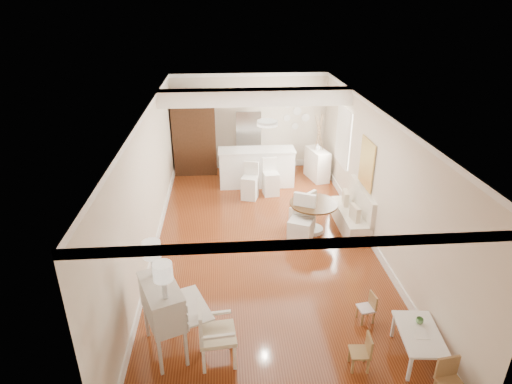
{
  "coord_description": "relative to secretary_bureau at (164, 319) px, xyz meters",
  "views": [
    {
      "loc": [
        -0.76,
        -7.7,
        4.76
      ],
      "look_at": [
        -0.14,
        0.3,
        1.07
      ],
      "focal_mm": 30.0,
      "sensor_mm": 36.0,
      "label": 1
    }
  ],
  "objects": [
    {
      "name": "fridge",
      "position": [
        2.0,
        6.99,
        0.32
      ],
      "size": [
        0.75,
        0.65,
        1.8
      ],
      "primitive_type": "imported",
      "color": "silver",
      "rests_on": "ground"
    },
    {
      "name": "sideboard",
      "position": [
        3.54,
        6.26,
        -0.15
      ],
      "size": [
        0.6,
        0.97,
        0.86
      ],
      "primitive_type": "cube",
      "rotation": [
        0.0,
        0.0,
        0.23
      ],
      "color": "white",
      "rests_on": "ground"
    },
    {
      "name": "banquette",
      "position": [
        3.69,
        3.34,
        -0.09
      ],
      "size": [
        0.52,
        1.6,
        0.98
      ],
      "primitive_type": "cube",
      "color": "silver",
      "rests_on": "ground"
    },
    {
      "name": "branch_vase",
      "position": [
        3.53,
        6.29,
        0.36
      ],
      "size": [
        0.17,
        0.17,
        0.17
      ],
      "primitive_type": "imported",
      "rotation": [
        0.0,
        0.0,
        0.09
      ],
      "color": "white",
      "rests_on": "sideboard"
    },
    {
      "name": "kids_chair_a",
      "position": [
        2.72,
        -0.54,
        -0.3
      ],
      "size": [
        0.29,
        0.29,
        0.56
      ],
      "primitive_type": "cube",
      "rotation": [
        0.0,
        0.0,
        -1.64
      ],
      "color": "olive",
      "rests_on": "ground"
    },
    {
      "name": "slip_chair_near",
      "position": [
        2.5,
        2.93,
        -0.08
      ],
      "size": [
        0.64,
        0.65,
        1.0
      ],
      "primitive_type": "cube",
      "rotation": [
        0.0,
        0.0,
        -0.45
      ],
      "color": "white",
      "rests_on": "ground"
    },
    {
      "name": "gustavian_armchair",
      "position": [
        0.76,
        -0.24,
        -0.11
      ],
      "size": [
        0.59,
        0.59,
        0.95
      ],
      "primitive_type": "cube",
      "rotation": [
        0.0,
        0.0,
        1.66
      ],
      "color": "white",
      "rests_on": "ground"
    },
    {
      "name": "bar_stool_right",
      "position": [
        2.12,
        5.29,
        -0.1
      ],
      "size": [
        0.43,
        0.43,
        0.96
      ],
      "primitive_type": "cube",
      "rotation": [
        0.0,
        0.0,
        0.12
      ],
      "color": "white",
      "rests_on": "ground"
    },
    {
      "name": "dining_table",
      "position": [
        2.82,
        3.27,
        -0.23
      ],
      "size": [
        1.34,
        1.34,
        0.71
      ],
      "primitive_type": "cylinder",
      "rotation": [
        0.0,
        0.0,
        0.35
      ],
      "color": "#492F17",
      "rests_on": "ground"
    },
    {
      "name": "secretary_bureau",
      "position": [
        0.0,
        0.0,
        0.0
      ],
      "size": [
        1.19,
        1.2,
        1.16
      ],
      "primitive_type": "cube",
      "rotation": [
        0.0,
        0.0,
        0.38
      ],
      "color": "silver",
      "rests_on": "ground"
    },
    {
      "name": "slip_chair_far",
      "position": [
        2.64,
        3.59,
        -0.15
      ],
      "size": [
        0.6,
        0.6,
        0.87
      ],
      "primitive_type": "cube",
      "rotation": [
        0.0,
        0.0,
        -2.4
      ],
      "color": "white",
      "rests_on": "ground"
    },
    {
      "name": "bar_stool_left",
      "position": [
        1.56,
        5.09,
        -0.11
      ],
      "size": [
        0.48,
        0.48,
        0.95
      ],
      "primitive_type": "cube",
      "rotation": [
        0.0,
        0.0,
        -0.31
      ],
      "color": "white",
      "rests_on": "ground"
    },
    {
      "name": "room",
      "position": [
        1.74,
        3.17,
        1.4
      ],
      "size": [
        9.0,
        9.04,
        2.82
      ],
      "color": "brown",
      "rests_on": "ground"
    },
    {
      "name": "pencil_cup",
      "position": [
        3.67,
        -0.24,
        -0.08
      ],
      "size": [
        0.11,
        0.11,
        0.08
      ],
      "primitive_type": "imported",
      "rotation": [
        0.0,
        0.0,
        0.07
      ],
      "color": "#609758",
      "rests_on": "kids_table"
    },
    {
      "name": "kids_table",
      "position": [
        3.6,
        -0.43,
        -0.35
      ],
      "size": [
        0.65,
        0.98,
        0.46
      ],
      "primitive_type": "cube",
      "rotation": [
        0.0,
        0.0,
        -0.11
      ],
      "color": "white",
      "rests_on": "ground"
    },
    {
      "name": "kids_chair_c",
      "position": [
        3.69,
        -1.19,
        -0.26
      ],
      "size": [
        0.35,
        0.35,
        0.65
      ],
      "primitive_type": "cube",
      "rotation": [
        0.0,
        0.0,
        0.13
      ],
      "color": "#997045",
      "rests_on": "ground"
    },
    {
      "name": "kids_chair_b",
      "position": [
        3.11,
        0.39,
        -0.33
      ],
      "size": [
        0.28,
        0.28,
        0.51
      ],
      "primitive_type": "cube",
      "rotation": [
        0.0,
        0.0,
        -1.43
      ],
      "color": "#A27C49",
      "rests_on": "ground"
    },
    {
      "name": "pantry_cabinet",
      "position": [
        0.1,
        7.02,
        0.57
      ],
      "size": [
        1.2,
        0.6,
        2.3
      ],
      "primitive_type": "cube",
      "color": "#381E11",
      "rests_on": "ground"
    },
    {
      "name": "breakfast_counter",
      "position": [
        1.8,
        5.94,
        -0.07
      ],
      "size": [
        2.05,
        0.65,
        1.03
      ],
      "primitive_type": "cube",
      "color": "white",
      "rests_on": "ground"
    }
  ]
}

